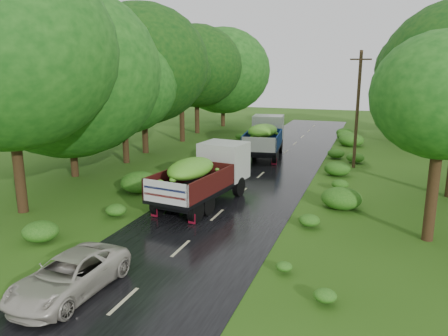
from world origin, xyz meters
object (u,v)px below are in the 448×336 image
at_px(truck_near, 206,172).
at_px(truck_far, 265,135).
at_px(car, 69,276).
at_px(utility_pole, 357,109).

distance_m(truck_near, truck_far, 12.28).
bearing_deg(truck_far, car, -98.55).
bearing_deg(truck_far, truck_near, -97.00).
distance_m(truck_far, car, 22.09).
xyz_separation_m(truck_far, car, (-0.53, -22.06, -1.02)).
xyz_separation_m(truck_near, car, (-0.57, -9.77, -0.96)).
bearing_deg(utility_pole, car, -115.08).
relative_size(truck_near, truck_far, 0.97).
xyz_separation_m(truck_near, utility_pole, (6.60, 10.51, 2.41)).
height_order(truck_near, utility_pole, utility_pole).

